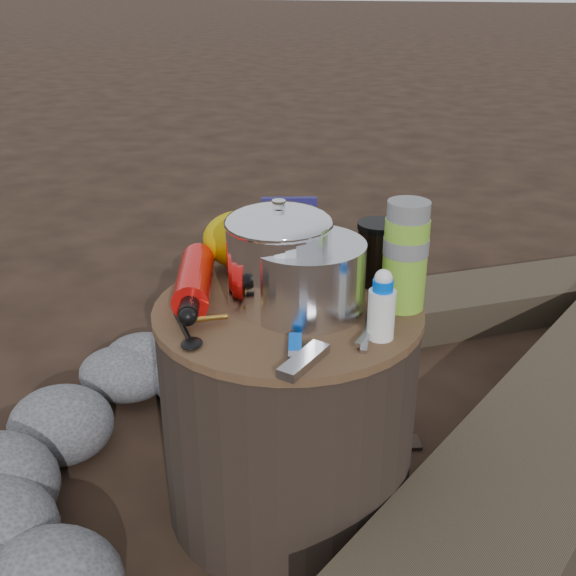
% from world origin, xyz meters
% --- Properties ---
extents(ground, '(60.00, 60.00, 0.00)m').
position_xyz_m(ground, '(0.00, 0.00, 0.00)').
color(ground, black).
rests_on(ground, ground).
extents(stump, '(0.48, 0.48, 0.44)m').
position_xyz_m(stump, '(0.00, 0.00, 0.22)').
color(stump, black).
rests_on(stump, ground).
extents(rock_ring, '(0.43, 0.93, 0.18)m').
position_xyz_m(rock_ring, '(-0.37, -0.02, 0.09)').
color(rock_ring, '#545459').
rests_on(rock_ring, ground).
extents(log_small, '(1.24, 0.92, 0.11)m').
position_xyz_m(log_small, '(0.40, 0.99, 0.06)').
color(log_small, '#392F23').
rests_on(log_small, ground).
extents(foil_windscreen, '(0.21, 0.21, 0.13)m').
position_xyz_m(foil_windscreen, '(0.03, 0.00, 0.51)').
color(foil_windscreen, silver).
rests_on(foil_windscreen, stump).
extents(camping_pot, '(0.18, 0.18, 0.18)m').
position_xyz_m(camping_pot, '(-0.02, 0.01, 0.54)').
color(camping_pot, white).
rests_on(camping_pot, stump).
extents(fuel_bottle, '(0.15, 0.28, 0.06)m').
position_xyz_m(fuel_bottle, '(-0.18, -0.00, 0.48)').
color(fuel_bottle, red).
rests_on(fuel_bottle, stump).
extents(thermos, '(0.08, 0.08, 0.19)m').
position_xyz_m(thermos, '(0.20, 0.06, 0.54)').
color(thermos, '#78B52D').
rests_on(thermos, stump).
extents(travel_mug, '(0.08, 0.08, 0.12)m').
position_xyz_m(travel_mug, '(0.14, 0.15, 0.50)').
color(travel_mug, black).
rests_on(travel_mug, stump).
extents(stuff_sack, '(0.17, 0.14, 0.12)m').
position_xyz_m(stuff_sack, '(-0.13, 0.16, 0.50)').
color(stuff_sack, '#BE9E02').
rests_on(stuff_sack, stump).
extents(food_pouch, '(0.11, 0.06, 0.14)m').
position_xyz_m(food_pouch, '(-0.05, 0.19, 0.51)').
color(food_pouch, '#16114F').
rests_on(food_pouch, stump).
extents(lighter, '(0.04, 0.08, 0.01)m').
position_xyz_m(lighter, '(0.05, -0.14, 0.45)').
color(lighter, blue).
rests_on(lighter, stump).
extents(multitool, '(0.06, 0.11, 0.02)m').
position_xyz_m(multitool, '(0.08, -0.19, 0.45)').
color(multitool, '#A9A9AE').
rests_on(multitool, stump).
extents(pot_grabber, '(0.05, 0.15, 0.01)m').
position_xyz_m(pot_grabber, '(0.15, -0.06, 0.45)').
color(pot_grabber, '#A9A9AE').
rests_on(pot_grabber, stump).
extents(spork, '(0.10, 0.12, 0.01)m').
position_xyz_m(spork, '(-0.15, -0.13, 0.45)').
color(spork, black).
rests_on(spork, stump).
extents(squeeze_bottle, '(0.04, 0.04, 0.11)m').
position_xyz_m(squeeze_bottle, '(0.18, -0.07, 0.50)').
color(squeeze_bottle, white).
rests_on(squeeze_bottle, stump).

